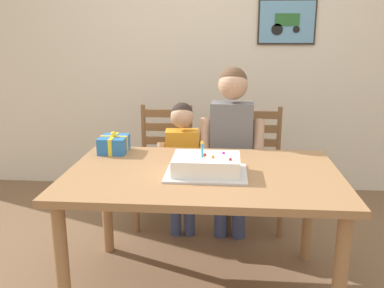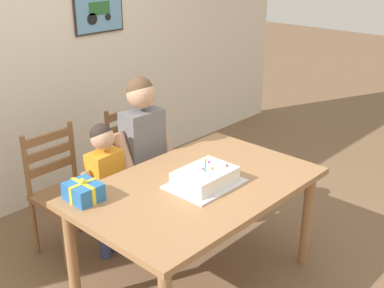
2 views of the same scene
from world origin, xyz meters
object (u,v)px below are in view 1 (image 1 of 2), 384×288
Objects in this scene: chair_left at (165,165)px; child_older at (232,138)px; birthday_cake at (206,166)px; dining_table at (203,187)px; chair_right at (254,167)px; gift_box_red_large at (114,144)px; child_younger at (182,157)px.

chair_left is 0.73× the size of child_older.
chair_left is (-0.37, 0.99, -0.32)m from birthday_cake.
dining_table is at bearing -69.56° from chair_left.
birthday_cake is 0.48× the size of chair_right.
gift_box_red_large is 0.22× the size of chair_left.
gift_box_red_large is at bearing -147.77° from chair_right.
child_older reaches higher than birthday_cake.
chair_right is at bearing -0.00° from chair_left.
dining_table is at bearing 116.45° from birthday_cake.
child_older is at bearing -26.79° from chair_left.
child_younger is (-0.19, 0.68, -0.03)m from dining_table.
birthday_cake reaches higher than chair_right.
gift_box_red_large is (-0.59, 0.35, 0.14)m from dining_table.
chair_left and chair_right have the same top height.
dining_table is 1.02m from chair_right.
birthday_cake is 0.48× the size of chair_left.
chair_right is (0.94, 0.59, -0.32)m from gift_box_red_large.
birthday_cake is (0.02, -0.04, 0.14)m from dining_table.
chair_left is (0.24, 0.59, -0.32)m from gift_box_red_large.
child_younger is (-0.35, 0.00, -0.15)m from child_older.
birthday_cake is at bearing -69.28° from chair_left.
birthday_cake is at bearing -32.53° from gift_box_red_large.
child_younger reaches higher than chair_right.
gift_box_red_large is 0.83m from child_older.
child_younger is (0.16, -0.26, 0.14)m from chair_left.
chair_left is 0.91× the size of child_younger.
dining_table is 0.15m from birthday_cake.
chair_left is at bearing 180.00° from chair_right.
child_older is 1.25× the size of child_younger.
chair_right is (0.33, 0.99, -0.32)m from birthday_cake.
dining_table is 1.50× the size of child_younger.
child_younger is at bearing 106.01° from birthday_cake.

